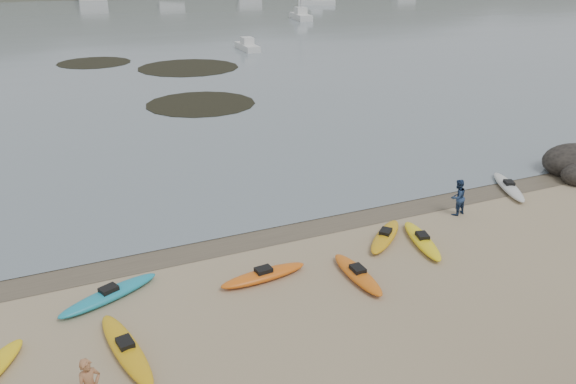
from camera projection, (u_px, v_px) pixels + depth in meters
name	position (u px, v px, depth m)	size (l,w,h in m)	color
ground	(288.00, 225.00, 23.27)	(600.00, 600.00, 0.00)	tan
wet_sand	(291.00, 228.00, 23.02)	(60.00, 60.00, 0.00)	brown
kayaks	(300.00, 268.00, 19.75)	(24.40, 8.59, 0.34)	gold
person_east	(458.00, 197.00, 23.97)	(0.78, 0.61, 1.60)	navy
kelp_mats	(165.00, 75.00, 53.14)	(17.22, 30.14, 0.04)	black
moored_boats	(174.00, 18.00, 98.60)	(97.61, 65.33, 1.22)	silver
far_hills	(171.00, 35.00, 207.65)	(550.00, 135.00, 80.00)	#384235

